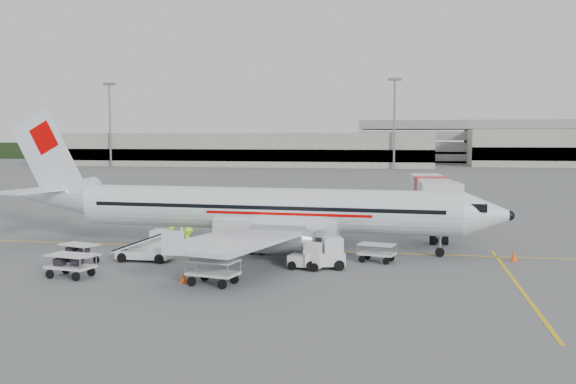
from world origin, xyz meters
name	(u,v)px	position (x,y,z in m)	size (l,w,h in m)	color
ground	(283,250)	(0.00, 0.00, 0.00)	(360.00, 360.00, 0.00)	#56595B
stripe_lead	(283,250)	(0.00, 0.00, 0.01)	(44.00, 0.20, 0.01)	yellow
stripe_cross	(517,285)	(14.00, -8.00, 0.01)	(0.20, 20.00, 0.01)	yellow
terminal_west	(231,149)	(-40.00, 130.00, 4.50)	(110.00, 22.00, 9.00)	gray
parking_garage	(463,140)	(25.00, 160.00, 7.00)	(62.00, 24.00, 14.00)	slate
treeline	(382,152)	(0.00, 175.00, 3.00)	(300.00, 3.00, 6.00)	black
mast_west	(110,125)	(-70.00, 118.00, 11.00)	(3.20, 1.20, 22.00)	slate
mast_center	(394,124)	(5.00, 118.00, 11.00)	(3.20, 1.20, 22.00)	slate
aircraft	(265,180)	(-1.20, 0.02, 4.75)	(34.44, 26.99, 9.49)	silver
jet_bridge	(431,205)	(10.19, 10.32, 2.24)	(3.21, 17.10, 4.49)	silver
belt_loader	(144,242)	(-7.65, -5.46, 1.20)	(4.43, 1.66, 2.40)	silver
tug_fore	(323,253)	(3.55, -5.74, 0.92)	(2.38, 1.36, 1.84)	silver
tug_mid	(307,256)	(2.60, -6.04, 0.77)	(2.00, 1.15, 1.55)	silver
tug_aft	(153,243)	(-7.69, -3.99, 0.88)	(2.27, 1.30, 1.76)	silver
cart_loaded_a	(79,254)	(-11.26, -6.92, 0.60)	(2.31, 1.37, 1.21)	silver
cart_loaded_b	(71,266)	(-9.75, -10.63, 0.65)	(2.48, 1.47, 1.29)	silver
cart_empty_a	(213,272)	(-1.54, -10.94, 0.67)	(2.56, 1.51, 1.33)	silver
cart_empty_b	(377,253)	(6.51, -3.16, 0.57)	(2.19, 1.29, 1.14)	silver
cone_nose	(514,256)	(14.86, -1.37, 0.35)	(0.43, 0.43, 0.71)	#FF4D0A
cone_port	(274,221)	(-3.23, 12.74, 0.28)	(0.34, 0.34, 0.56)	#FF4D0A
cone_stbd	(183,277)	(-3.23, -10.75, 0.30)	(0.37, 0.37, 0.60)	#FF4D0A
crew_a	(182,239)	(-6.66, -1.50, 0.79)	(0.58, 0.38, 1.59)	#9BFC21
crew_b	(172,238)	(-7.39, -1.50, 0.82)	(0.79, 0.62, 1.63)	#9BFC21
crew_c	(189,241)	(-5.75, -2.70, 0.89)	(1.15, 0.66, 1.79)	#9BFC21
crew_d	(171,242)	(-6.58, -3.76, 0.96)	(1.13, 0.47, 1.93)	#9BFC21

